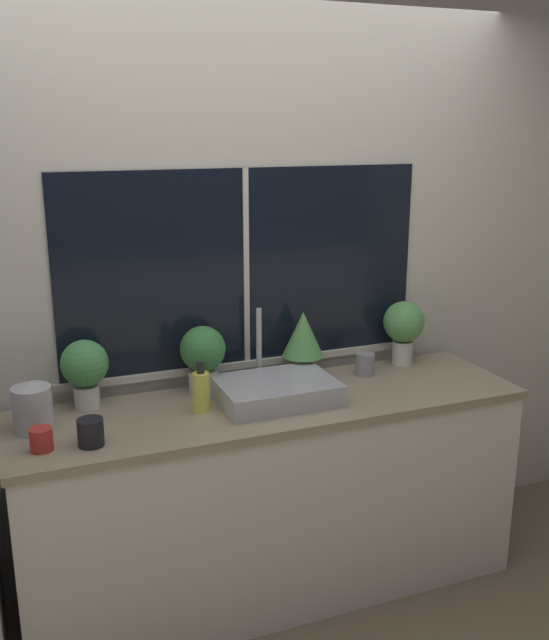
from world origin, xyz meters
The scene contains 14 objects.
ground_plane centered at (0.00, 0.00, 0.00)m, with size 14.00×14.00×0.00m, color brown.
wall_back centered at (0.00, 0.64, 1.35)m, with size 8.00×0.09×2.70m.
wall_right centered at (2.11, 1.50, 1.35)m, with size 0.06×7.00×2.70m.
counter centered at (0.00, 0.29, 0.45)m, with size 2.14×0.60×0.89m.
sink centered at (0.02, 0.29, 0.94)m, with size 0.48×0.40×0.35m.
potted_plant_far_left centered at (-0.72, 0.50, 1.06)m, with size 0.19×0.19×0.28m.
potted_plant_center_left centered at (-0.23, 0.50, 1.06)m, with size 0.20×0.20×0.29m.
potted_plant_center_right centered at (0.23, 0.50, 1.08)m, with size 0.19×0.19×0.31m.
potted_plant_far_right centered at (0.75, 0.50, 1.08)m, with size 0.19×0.19×0.31m.
soap_bottle centered at (-0.30, 0.29, 0.98)m, with size 0.07×0.07×0.21m.
mug_black centered at (-0.76, 0.14, 0.94)m, with size 0.09×0.09×0.10m.
mug_grey centered at (0.51, 0.43, 0.94)m, with size 0.09×0.09×0.10m.
mug_red centered at (-0.93, 0.16, 0.93)m, with size 0.08×0.08×0.08m.
kettle centered at (-0.94, 0.35, 0.98)m, with size 0.15×0.15×0.19m.
Camera 1 is at (-1.01, -2.28, 2.01)m, focal length 40.00 mm.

